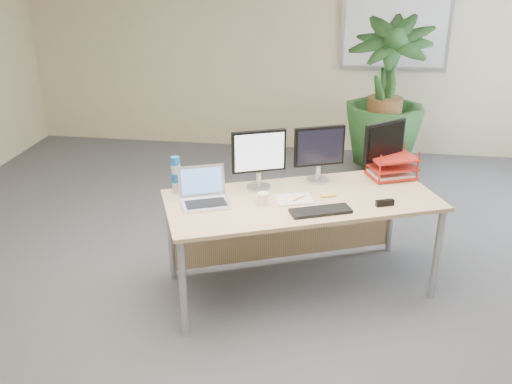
# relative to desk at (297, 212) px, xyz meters

# --- Properties ---
(floor) EXTENTS (8.00, 8.00, 0.00)m
(floor) POSITION_rel_desk_xyz_m (-0.30, -0.71, -0.61)
(floor) COLOR #404145
(floor) RESTS_ON ground
(back_wall) EXTENTS (7.00, 0.04, 2.70)m
(back_wall) POSITION_rel_desk_xyz_m (-0.30, 3.29, 0.74)
(back_wall) COLOR #C4BA8A
(back_wall) RESTS_ON floor
(whiteboard) EXTENTS (1.30, 0.04, 0.95)m
(whiteboard) POSITION_rel_desk_xyz_m (0.90, 3.26, 0.94)
(whiteboard) COLOR silver
(whiteboard) RESTS_ON back_wall
(desk) EXTENTS (2.18, 1.55, 0.77)m
(desk) POSITION_rel_desk_xyz_m (0.00, 0.00, 0.00)
(desk) COLOR tan
(desk) RESTS_ON floor
(floor_plant) EXTENTS (1.04, 1.04, 1.50)m
(floor_plant) POSITION_rel_desk_xyz_m (0.79, 2.52, 0.14)
(floor_plant) COLOR #163C1A
(floor_plant) RESTS_ON floor
(monitor_left) EXTENTS (0.40, 0.19, 0.46)m
(monitor_left) POSITION_rel_desk_xyz_m (-0.30, 0.04, 0.43)
(monitor_left) COLOR #B8B9BD
(monitor_left) RESTS_ON desk
(monitor_right) EXTENTS (0.39, 0.19, 0.45)m
(monitor_right) POSITION_rel_desk_xyz_m (0.14, 0.25, 0.42)
(monitor_right) COLOR #B8B9BD
(monitor_right) RESTS_ON desk
(monitor_dark) EXTENTS (0.33, 0.29, 0.45)m
(monitor_dark) POSITION_rel_desk_xyz_m (0.65, 0.46, 0.42)
(monitor_dark) COLOR #B8B9BD
(monitor_dark) RESTS_ON desk
(laptop) EXTENTS (0.43, 0.41, 0.25)m
(laptop) POSITION_rel_desk_xyz_m (-0.66, -0.27, 0.22)
(laptop) COLOR white
(laptop) RESTS_ON desk
(keyboard) EXTENTS (0.45, 0.30, 0.02)m
(keyboard) POSITION_rel_desk_xyz_m (0.19, -0.33, 0.18)
(keyboard) COLOR black
(keyboard) RESTS_ON desk
(coffee_mug) EXTENTS (0.11, 0.08, 0.09)m
(coffee_mug) POSITION_rel_desk_xyz_m (-0.23, -0.24, 0.21)
(coffee_mug) COLOR white
(coffee_mug) RESTS_ON desk
(spiral_notebook) EXTENTS (0.31, 0.27, 0.01)m
(spiral_notebook) POSITION_rel_desk_xyz_m (-0.01, -0.14, 0.17)
(spiral_notebook) COLOR white
(spiral_notebook) RESTS_ON desk
(orange_pen) EXTENTS (0.08, 0.11, 0.01)m
(orange_pen) POSITION_rel_desk_xyz_m (0.02, -0.14, 0.18)
(orange_pen) COLOR orange
(orange_pen) RESTS_ON spiral_notebook
(yellow_highlighter) EXTENTS (0.12, 0.06, 0.02)m
(yellow_highlighter) POSITION_rel_desk_xyz_m (0.24, -0.05, 0.17)
(yellow_highlighter) COLOR yellow
(yellow_highlighter) RESTS_ON desk
(water_bottle) EXTENTS (0.07, 0.07, 0.29)m
(water_bottle) POSITION_rel_desk_xyz_m (-0.91, -0.13, 0.30)
(water_bottle) COLOR silver
(water_bottle) RESTS_ON desk
(letter_tray) EXTENTS (0.43, 0.39, 0.17)m
(letter_tray) POSITION_rel_desk_xyz_m (0.72, 0.43, 0.24)
(letter_tray) COLOR #A61E14
(letter_tray) RESTS_ON desk
(stapler) EXTENTS (0.14, 0.09, 0.05)m
(stapler) POSITION_rel_desk_xyz_m (0.64, -0.15, 0.19)
(stapler) COLOR black
(stapler) RESTS_ON desk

